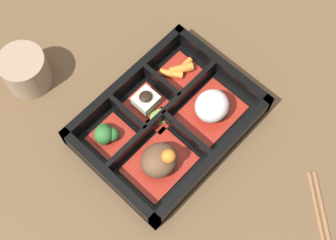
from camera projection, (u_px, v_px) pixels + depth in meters
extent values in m
plane|color=brown|center=(168.00, 126.00, 0.79)|extent=(3.00, 3.00, 0.00)
cube|color=black|center=(168.00, 125.00, 0.79)|extent=(0.28, 0.21, 0.01)
cube|color=black|center=(126.00, 84.00, 0.80)|extent=(0.28, 0.01, 0.04)
cube|color=black|center=(213.00, 160.00, 0.74)|extent=(0.28, 0.01, 0.04)
cube|color=black|center=(221.00, 69.00, 0.81)|extent=(0.01, 0.21, 0.04)
cube|color=black|center=(109.00, 178.00, 0.73)|extent=(0.01, 0.21, 0.04)
cube|color=black|center=(163.00, 116.00, 0.77)|extent=(0.25, 0.01, 0.04)
cube|color=black|center=(162.00, 86.00, 0.80)|extent=(0.01, 0.08, 0.04)
cube|color=black|center=(129.00, 117.00, 0.77)|extent=(0.01, 0.08, 0.04)
cube|color=black|center=(186.00, 136.00, 0.76)|extent=(0.01, 0.10, 0.04)
cube|color=maroon|center=(210.00, 113.00, 0.79)|extent=(0.10, 0.08, 0.01)
ellipsoid|color=silver|center=(212.00, 106.00, 0.76)|extent=(0.06, 0.05, 0.05)
cube|color=maroon|center=(159.00, 165.00, 0.75)|extent=(0.10, 0.08, 0.01)
ellipsoid|color=brown|center=(159.00, 160.00, 0.73)|extent=(0.06, 0.05, 0.04)
sphere|color=orange|center=(169.00, 156.00, 0.71)|extent=(0.02, 0.02, 0.02)
cube|color=maroon|center=(179.00, 73.00, 0.82)|extent=(0.06, 0.06, 0.01)
cylinder|color=orange|center=(185.00, 65.00, 0.81)|extent=(0.03, 0.01, 0.01)
cylinder|color=orange|center=(171.00, 73.00, 0.81)|extent=(0.03, 0.04, 0.01)
cylinder|color=orange|center=(181.00, 69.00, 0.81)|extent=(0.04, 0.03, 0.02)
cube|color=maroon|center=(146.00, 104.00, 0.79)|extent=(0.06, 0.06, 0.01)
cube|color=beige|center=(146.00, 100.00, 0.78)|extent=(0.04, 0.04, 0.02)
ellipsoid|color=black|center=(146.00, 96.00, 0.77)|extent=(0.02, 0.02, 0.01)
cube|color=maroon|center=(111.00, 137.00, 0.77)|extent=(0.07, 0.06, 0.01)
sphere|color=#2D6B2D|center=(112.00, 134.00, 0.76)|extent=(0.02, 0.02, 0.02)
sphere|color=#2D6B2D|center=(104.00, 134.00, 0.75)|extent=(0.03, 0.03, 0.03)
sphere|color=#2D6B2D|center=(104.00, 139.00, 0.75)|extent=(0.02, 0.02, 0.02)
sphere|color=#2D6B2D|center=(104.00, 130.00, 0.76)|extent=(0.02, 0.02, 0.02)
cube|color=maroon|center=(161.00, 121.00, 0.78)|extent=(0.04, 0.03, 0.01)
cylinder|color=#75A84C|center=(161.00, 115.00, 0.78)|extent=(0.02, 0.02, 0.01)
cylinder|color=#75A84C|center=(163.00, 117.00, 0.78)|extent=(0.02, 0.02, 0.01)
cylinder|color=#75A84C|center=(158.00, 118.00, 0.78)|extent=(0.03, 0.03, 0.01)
cylinder|color=gray|center=(26.00, 71.00, 0.79)|extent=(0.08, 0.08, 0.07)
cylinder|color=#597A38|center=(20.00, 62.00, 0.77)|extent=(0.07, 0.07, 0.01)
cylinder|color=brown|center=(329.00, 239.00, 0.71)|extent=(0.15, 0.16, 0.01)
cylinder|color=brown|center=(324.00, 239.00, 0.71)|extent=(0.15, 0.16, 0.01)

